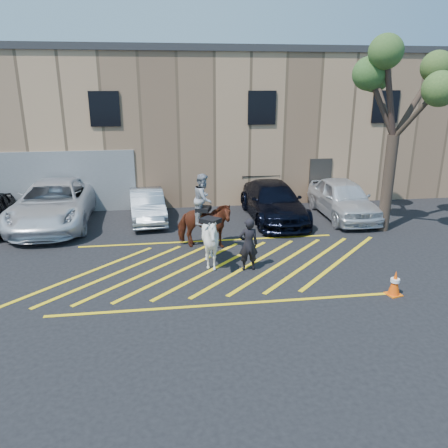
{
  "coord_description": "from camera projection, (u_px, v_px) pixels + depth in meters",
  "views": [
    {
      "loc": [
        -1.55,
        -13.18,
        5.67
      ],
      "look_at": [
        0.31,
        0.2,
        1.3
      ],
      "focal_mm": 35.0,
      "sensor_mm": 36.0,
      "label": 1
    }
  ],
  "objects": [
    {
      "name": "ground",
      "position": [
        215.0,
        264.0,
        14.36
      ],
      "size": [
        90.0,
        90.0,
        0.0
      ],
      "primitive_type": "plane",
      "color": "black",
      "rests_on": "ground"
    },
    {
      "name": "hatching_zone",
      "position": [
        217.0,
        267.0,
        14.08
      ],
      "size": [
        12.6,
        5.12,
        0.01
      ],
      "color": "yellow",
      "rests_on": "ground"
    },
    {
      "name": "car_silver_sedan",
      "position": [
        147.0,
        205.0,
        18.75
      ],
      "size": [
        1.78,
        4.13,
        1.32
      ],
      "primitive_type": "imported",
      "rotation": [
        0.0,
        0.0,
        0.1
      ],
      "color": "#9AA0A8",
      "rests_on": "ground"
    },
    {
      "name": "handler",
      "position": [
        248.0,
        244.0,
        13.67
      ],
      "size": [
        0.63,
        0.43,
        1.7
      ],
      "primitive_type": "imported",
      "rotation": [
        0.0,
        0.0,
        3.17
      ],
      "color": "black",
      "rests_on": "ground"
    },
    {
      "name": "saddled_white",
      "position": [
        211.0,
        241.0,
        13.86
      ],
      "size": [
        2.14,
        2.15,
        1.77
      ],
      "color": "silver",
      "rests_on": "ground"
    },
    {
      "name": "warehouse",
      "position": [
        189.0,
        121.0,
        24.54
      ],
      "size": [
        32.42,
        10.2,
        7.3
      ],
      "color": "tan",
      "rests_on": "ground"
    },
    {
      "name": "traffic_cone",
      "position": [
        395.0,
        283.0,
        12.15
      ],
      "size": [
        0.46,
        0.46,
        0.73
      ],
      "color": "#FF670A",
      "rests_on": "ground"
    },
    {
      "name": "car_blue_suv",
      "position": [
        273.0,
        201.0,
        18.92
      ],
      "size": [
        2.25,
        5.38,
        1.55
      ],
      "primitive_type": "imported",
      "rotation": [
        0.0,
        0.0,
        0.01
      ],
      "color": "black",
      "rests_on": "ground"
    },
    {
      "name": "mounted_bay",
      "position": [
        204.0,
        219.0,
        15.36
      ],
      "size": [
        2.26,
        1.59,
        2.72
      ],
      "color": "maroon",
      "rests_on": "ground"
    },
    {
      "name": "tree",
      "position": [
        399.0,
        82.0,
        15.95
      ],
      "size": [
        3.99,
        4.37,
        7.31
      ],
      "color": "#413227",
      "rests_on": "ground"
    },
    {
      "name": "car_white_pickup",
      "position": [
        54.0,
        203.0,
        18.18
      ],
      "size": [
        3.09,
        6.49,
        1.79
      ],
      "primitive_type": "imported",
      "rotation": [
        0.0,
        0.0,
        0.02
      ],
      "color": "silver",
      "rests_on": "ground"
    },
    {
      "name": "car_white_suv",
      "position": [
        343.0,
        198.0,
        19.21
      ],
      "size": [
        2.02,
        4.91,
        1.67
      ],
      "primitive_type": "imported",
      "rotation": [
        0.0,
        0.0,
        -0.01
      ],
      "color": "white",
      "rests_on": "ground"
    }
  ]
}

